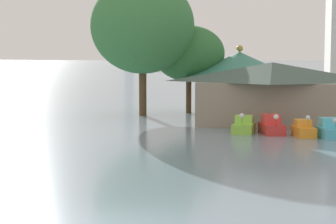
# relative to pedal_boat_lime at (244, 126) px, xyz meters

# --- Properties ---
(ground_plane) EXTENTS (2000.00, 2000.00, 0.00)m
(ground_plane) POSITION_rel_pedal_boat_lime_xyz_m (-2.24, -25.79, -0.55)
(ground_plane) COLOR gray
(pedal_boat_lime) EXTENTS (1.75, 2.64, 1.66)m
(pedal_boat_lime) POSITION_rel_pedal_boat_lime_xyz_m (0.00, 0.00, 0.00)
(pedal_boat_lime) COLOR #8CCC3F
(pedal_boat_lime) RESTS_ON ground
(pedal_boat_red) EXTENTS (2.26, 3.24, 1.64)m
(pedal_boat_red) POSITION_rel_pedal_boat_lime_xyz_m (2.16, -0.05, 0.06)
(pedal_boat_red) COLOR red
(pedal_boat_red) RESTS_ON ground
(pedal_boat_orange) EXTENTS (1.89, 2.61, 1.70)m
(pedal_boat_orange) POSITION_rel_pedal_boat_lime_xyz_m (4.56, -1.19, -0.02)
(pedal_boat_orange) COLOR orange
(pedal_boat_orange) RESTS_ON ground
(pedal_boat_cyan) EXTENTS (2.09, 2.76, 1.56)m
(pedal_boat_cyan) POSITION_rel_pedal_boat_lime_xyz_m (6.46, -1.47, 0.04)
(pedal_boat_cyan) COLOR #4CB7CC
(pedal_boat_cyan) RESTS_ON ground
(boathouse) EXTENTS (13.62, 7.85, 5.49)m
(boathouse) POSITION_rel_pedal_boat_lime_xyz_m (1.98, 6.26, 2.33)
(boathouse) COLOR gray
(boathouse) RESTS_ON ground
(green_roof_pavilion) EXTENTS (11.86, 11.86, 7.18)m
(green_roof_pavilion) POSITION_rel_pedal_boat_lime_xyz_m (-1.62, 15.42, 3.14)
(green_roof_pavilion) COLOR brown
(green_roof_pavilion) RESTS_ON ground
(shoreline_tree_tall_left) EXTENTS (10.49, 10.49, 13.95)m
(shoreline_tree_tall_left) POSITION_rel_pedal_boat_lime_xyz_m (-11.14, 11.87, 8.53)
(shoreline_tree_tall_left) COLOR brown
(shoreline_tree_tall_left) RESTS_ON ground
(shoreline_tree_mid) EXTENTS (7.58, 7.58, 9.27)m
(shoreline_tree_mid) POSITION_rel_pedal_boat_lime_xyz_m (-6.97, 15.32, 5.75)
(shoreline_tree_mid) COLOR brown
(shoreline_tree_mid) RESTS_ON ground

